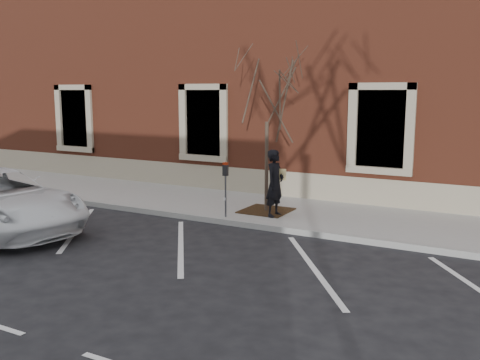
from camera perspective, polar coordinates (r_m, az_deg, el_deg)
The scene contains 9 objects.
ground at distance 14.10m, azimuth -1.18°, elevation -4.77°, with size 120.00×120.00×0.00m, color #28282B.
sidewalk_near at distance 15.58m, azimuth 2.04°, elevation -3.10°, with size 40.00×3.50×0.15m, color #A8A49E.
curb_near at distance 14.04m, azimuth -1.28°, elevation -4.52°, with size 40.00×0.12×0.15m, color #9E9E99.
parking_stripes at distance 12.31m, azimuth -6.34°, elevation -6.95°, with size 28.00×4.40×0.01m, color silver, non-canonical shape.
building_civic at distance 20.73m, azimuth 9.73°, elevation 10.82°, with size 40.00×8.62×8.00m.
man at distance 14.21m, azimuth 3.76°, elevation -0.35°, with size 0.65×0.43×1.79m, color black.
parking_meter at distance 14.08m, azimuth -1.56°, elevation 0.08°, with size 0.13×0.10×1.47m.
tree_grate at distance 14.97m, azimuth 2.81°, elevation -3.28°, with size 1.28×1.28×0.03m, color #382312.
sapling at distance 14.59m, azimuth 2.91°, elevation 8.89°, with size 2.72×2.72×4.53m.
Camera 1 is at (6.83, -11.83, 3.48)m, focal length 40.00 mm.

